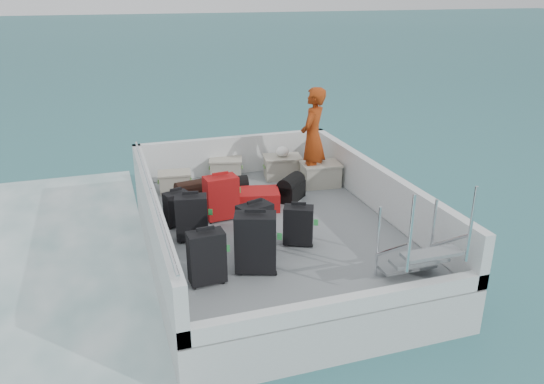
{
  "coord_description": "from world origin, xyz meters",
  "views": [
    {
      "loc": [
        -2.23,
        -6.79,
        3.91
      ],
      "look_at": [
        0.08,
        0.32,
        1.0
      ],
      "focal_mm": 35.0,
      "sensor_mm": 36.0,
      "label": 1
    }
  ],
  "objects_px": {
    "suitcase_4": "(255,228)",
    "passenger": "(313,137)",
    "suitcase_6": "(298,226)",
    "crate_3": "(321,175)",
    "suitcase_8": "(255,199)",
    "suitcase_1": "(192,218)",
    "crate_2": "(282,168)",
    "suitcase_2": "(177,209)",
    "crate_0": "(175,182)",
    "crate_1": "(226,169)",
    "suitcase_3": "(256,243)",
    "suitcase_5": "(221,198)",
    "suitcase_0": "(207,258)"
  },
  "relations": [
    {
      "from": "suitcase_0",
      "to": "suitcase_4",
      "type": "xyz_separation_m",
      "value": [
        0.77,
        0.63,
        -0.0
      ]
    },
    {
      "from": "suitcase_8",
      "to": "crate_0",
      "type": "bearing_deg",
      "value": 56.01
    },
    {
      "from": "passenger",
      "to": "suitcase_3",
      "type": "bearing_deg",
      "value": 8.05
    },
    {
      "from": "suitcase_1",
      "to": "crate_2",
      "type": "xyz_separation_m",
      "value": [
        2.02,
        2.04,
        -0.13
      ]
    },
    {
      "from": "crate_1",
      "to": "passenger",
      "type": "xyz_separation_m",
      "value": [
        1.36,
        -0.82,
        0.7
      ]
    },
    {
      "from": "suitcase_2",
      "to": "suitcase_8",
      "type": "distance_m",
      "value": 1.3
    },
    {
      "from": "crate_2",
      "to": "crate_0",
      "type": "bearing_deg",
      "value": -177.87
    },
    {
      "from": "suitcase_5",
      "to": "passenger",
      "type": "xyz_separation_m",
      "value": [
        1.85,
        0.95,
        0.53
      ]
    },
    {
      "from": "suitcase_5",
      "to": "crate_1",
      "type": "height_order",
      "value": "suitcase_5"
    },
    {
      "from": "suitcase_8",
      "to": "passenger",
      "type": "height_order",
      "value": "passenger"
    },
    {
      "from": "crate_1",
      "to": "suitcase_4",
      "type": "bearing_deg",
      "value": -95.85
    },
    {
      "from": "passenger",
      "to": "crate_0",
      "type": "bearing_deg",
      "value": -58.03
    },
    {
      "from": "suitcase_5",
      "to": "crate_3",
      "type": "bearing_deg",
      "value": 16.65
    },
    {
      "from": "suitcase_0",
      "to": "suitcase_4",
      "type": "distance_m",
      "value": 0.99
    },
    {
      "from": "suitcase_6",
      "to": "crate_2",
      "type": "distance_m",
      "value": 2.7
    },
    {
      "from": "suitcase_0",
      "to": "suitcase_4",
      "type": "bearing_deg",
      "value": 35.56
    },
    {
      "from": "suitcase_6",
      "to": "crate_3",
      "type": "xyz_separation_m",
      "value": [
        1.18,
        2.02,
        -0.08
      ]
    },
    {
      "from": "suitcase_8",
      "to": "crate_3",
      "type": "xyz_separation_m",
      "value": [
        1.38,
        0.62,
        0.04
      ]
    },
    {
      "from": "suitcase_4",
      "to": "crate_1",
      "type": "bearing_deg",
      "value": 65.61
    },
    {
      "from": "suitcase_5",
      "to": "crate_2",
      "type": "xyz_separation_m",
      "value": [
        1.47,
        1.46,
        -0.15
      ]
    },
    {
      "from": "suitcase_1",
      "to": "suitcase_4",
      "type": "height_order",
      "value": "suitcase_4"
    },
    {
      "from": "suitcase_2",
      "to": "crate_0",
      "type": "distance_m",
      "value": 1.43
    },
    {
      "from": "suitcase_5",
      "to": "crate_0",
      "type": "distance_m",
      "value": 1.48
    },
    {
      "from": "crate_3",
      "to": "suitcase_2",
      "type": "bearing_deg",
      "value": -161.44
    },
    {
      "from": "suitcase_3",
      "to": "suitcase_8",
      "type": "distance_m",
      "value": 2.01
    },
    {
      "from": "suitcase_6",
      "to": "suitcase_8",
      "type": "distance_m",
      "value": 1.41
    },
    {
      "from": "crate_1",
      "to": "crate_2",
      "type": "bearing_deg",
      "value": -17.73
    },
    {
      "from": "crate_2",
      "to": "suitcase_0",
      "type": "bearing_deg",
      "value": -122.42
    },
    {
      "from": "suitcase_1",
      "to": "suitcase_2",
      "type": "xyz_separation_m",
      "value": [
        -0.12,
        0.55,
        -0.07
      ]
    },
    {
      "from": "suitcase_4",
      "to": "passenger",
      "type": "distance_m",
      "value": 2.73
    },
    {
      "from": "suitcase_3",
      "to": "suitcase_5",
      "type": "bearing_deg",
      "value": 109.92
    },
    {
      "from": "suitcase_1",
      "to": "passenger",
      "type": "relative_size",
      "value": 0.38
    },
    {
      "from": "crate_0",
      "to": "suitcase_0",
      "type": "bearing_deg",
      "value": -91.46
    },
    {
      "from": "suitcase_1",
      "to": "suitcase_2",
      "type": "distance_m",
      "value": 0.57
    },
    {
      "from": "suitcase_4",
      "to": "crate_3",
      "type": "height_order",
      "value": "suitcase_4"
    },
    {
      "from": "suitcase_2",
      "to": "suitcase_5",
      "type": "height_order",
      "value": "suitcase_5"
    },
    {
      "from": "crate_0",
      "to": "crate_1",
      "type": "bearing_deg",
      "value": 21.4
    },
    {
      "from": "suitcase_0",
      "to": "suitcase_4",
      "type": "height_order",
      "value": "suitcase_0"
    },
    {
      "from": "crate_0",
      "to": "crate_1",
      "type": "height_order",
      "value": "crate_1"
    },
    {
      "from": "suitcase_8",
      "to": "crate_2",
      "type": "xyz_separation_m",
      "value": [
        0.88,
        1.22,
        0.04
      ]
    },
    {
      "from": "suitcase_8",
      "to": "crate_1",
      "type": "distance_m",
      "value": 1.54
    },
    {
      "from": "crate_3",
      "to": "passenger",
      "type": "bearing_deg",
      "value": 145.51
    },
    {
      "from": "suitcase_0",
      "to": "passenger",
      "type": "height_order",
      "value": "passenger"
    },
    {
      "from": "suitcase_6",
      "to": "suitcase_8",
      "type": "relative_size",
      "value": 0.73
    },
    {
      "from": "suitcase_5",
      "to": "passenger",
      "type": "bearing_deg",
      "value": 20.44
    },
    {
      "from": "suitcase_1",
      "to": "suitcase_3",
      "type": "relative_size",
      "value": 0.85
    },
    {
      "from": "suitcase_0",
      "to": "suitcase_3",
      "type": "xyz_separation_m",
      "value": [
        0.62,
        0.09,
        0.05
      ]
    },
    {
      "from": "suitcase_5",
      "to": "suitcase_8",
      "type": "relative_size",
      "value": 0.9
    },
    {
      "from": "suitcase_6",
      "to": "crate_0",
      "type": "height_order",
      "value": "suitcase_6"
    },
    {
      "from": "suitcase_2",
      "to": "passenger",
      "type": "relative_size",
      "value": 0.3
    }
  ]
}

